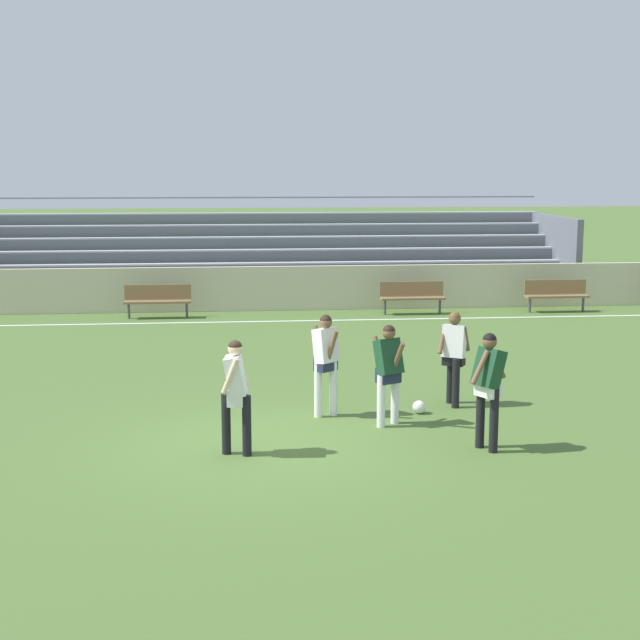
{
  "coord_description": "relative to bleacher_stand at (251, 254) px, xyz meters",
  "views": [
    {
      "loc": [
        -0.3,
        -12.82,
        4.04
      ],
      "look_at": [
        1.3,
        3.76,
        1.22
      ],
      "focal_mm": 50.53,
      "sensor_mm": 36.0,
      "label": 1
    }
  ],
  "objects": [
    {
      "name": "player_white_trailing_run",
      "position": [
        3.16,
        -14.11,
        -0.36
      ],
      "size": [
        0.65,
        0.45,
        1.63
      ],
      "color": "black",
      "rests_on": "ground"
    },
    {
      "name": "bleacher_stand",
      "position": [
        0.0,
        0.0,
        0.0
      ],
      "size": [
        20.19,
        4.78,
        3.07
      ],
      "color": "#B2B2B7",
      "rests_on": "ground"
    },
    {
      "name": "bench_far_right",
      "position": [
        4.4,
        -4.32,
        -0.78
      ],
      "size": [
        1.8,
        0.4,
        0.9
      ],
      "color": "olive",
      "rests_on": "ground"
    },
    {
      "name": "player_dark_pressing_high",
      "position": [
        3.05,
        -16.6,
        -0.29
      ],
      "size": [
        0.65,
        0.51,
        1.72
      ],
      "color": "black",
      "rests_on": "ground"
    },
    {
      "name": "ground_plane",
      "position": [
        -0.26,
        -16.06,
        -1.32
      ],
      "size": [
        160.0,
        160.0,
        0.0
      ],
      "primitive_type": "plane",
      "color": "#4C6B30"
    },
    {
      "name": "player_white_wide_left",
      "position": [
        0.91,
        -14.58,
        -0.31
      ],
      "size": [
        0.48,
        0.6,
        1.7
      ],
      "color": "white",
      "rests_on": "ground"
    },
    {
      "name": "player_white_on_ball",
      "position": [
        -0.56,
        -16.48,
        -0.33
      ],
      "size": [
        0.42,
        0.49,
        1.67
      ],
      "color": "black",
      "rests_on": "ground"
    },
    {
      "name": "player_dark_wide_right",
      "position": [
        1.84,
        -15.21,
        -0.37
      ],
      "size": [
        0.5,
        0.65,
        1.62
      ],
      "color": "white",
      "rests_on": "ground"
    },
    {
      "name": "field_line_sideline",
      "position": [
        -0.26,
        -5.21,
        -1.32
      ],
      "size": [
        44.0,
        0.12,
        0.01
      ],
      "primitive_type": "cube",
      "color": "white",
      "rests_on": "ground"
    },
    {
      "name": "bench_near_bin",
      "position": [
        8.56,
        -4.32,
        -0.78
      ],
      "size": [
        1.8,
        0.4,
        0.9
      ],
      "color": "olive",
      "rests_on": "ground"
    },
    {
      "name": "sideline_wall",
      "position": [
        -0.26,
        -3.32,
        -0.69
      ],
      "size": [
        48.0,
        0.16,
        1.27
      ],
      "primitive_type": "cube",
      "color": "beige",
      "rests_on": "ground"
    },
    {
      "name": "bench_far_left",
      "position": [
        -2.63,
        -4.32,
        -0.78
      ],
      "size": [
        1.8,
        0.4,
        0.9
      ],
      "color": "olive",
      "rests_on": "ground"
    },
    {
      "name": "soccer_ball",
      "position": [
        2.48,
        -14.58,
        -1.21
      ],
      "size": [
        0.22,
        0.22,
        0.22
      ],
      "primitive_type": "sphere",
      "color": "white",
      "rests_on": "ground"
    }
  ]
}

